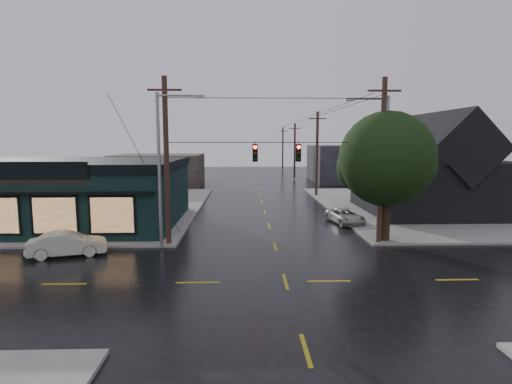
{
  "coord_description": "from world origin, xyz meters",
  "views": [
    {
      "loc": [
        -1.9,
        -17.51,
        6.43
      ],
      "look_at": [
        -1.17,
        5.79,
        3.4
      ],
      "focal_mm": 28.0,
      "sensor_mm": 36.0,
      "label": 1
    }
  ],
  "objects_px": {
    "corner_tree": "(387,159)",
    "suv_silver": "(345,216)",
    "utility_pole_ne": "(378,244)",
    "sedan_cream": "(68,244)",
    "utility_pole_nw": "(169,246)"
  },
  "relations": [
    {
      "from": "corner_tree",
      "to": "suv_silver",
      "type": "distance_m",
      "value": 7.48
    },
    {
      "from": "corner_tree",
      "to": "utility_pole_ne",
      "type": "distance_m",
      "value": 5.3
    },
    {
      "from": "utility_pole_ne",
      "to": "sedan_cream",
      "type": "bearing_deg",
      "value": -173.77
    },
    {
      "from": "utility_pole_nw",
      "to": "utility_pole_ne",
      "type": "distance_m",
      "value": 13.0
    },
    {
      "from": "utility_pole_ne",
      "to": "suv_silver",
      "type": "height_order",
      "value": "utility_pole_ne"
    },
    {
      "from": "corner_tree",
      "to": "suv_silver",
      "type": "relative_size",
      "value": 1.97
    },
    {
      "from": "suv_silver",
      "to": "corner_tree",
      "type": "bearing_deg",
      "value": -91.75
    },
    {
      "from": "corner_tree",
      "to": "sedan_cream",
      "type": "distance_m",
      "value": 19.45
    },
    {
      "from": "utility_pole_nw",
      "to": "corner_tree",
      "type": "bearing_deg",
      "value": 2.12
    },
    {
      "from": "sedan_cream",
      "to": "suv_silver",
      "type": "height_order",
      "value": "sedan_cream"
    },
    {
      "from": "corner_tree",
      "to": "utility_pole_nw",
      "type": "relative_size",
      "value": 0.8
    },
    {
      "from": "utility_pole_nw",
      "to": "suv_silver",
      "type": "xyz_separation_m",
      "value": [
        12.5,
        6.24,
        0.57
      ]
    },
    {
      "from": "utility_pole_nw",
      "to": "sedan_cream",
      "type": "xyz_separation_m",
      "value": [
        -5.24,
        -1.99,
        0.68
      ]
    },
    {
      "from": "sedan_cream",
      "to": "suv_silver",
      "type": "relative_size",
      "value": 1.0
    },
    {
      "from": "corner_tree",
      "to": "utility_pole_ne",
      "type": "bearing_deg",
      "value": -135.0
    }
  ]
}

